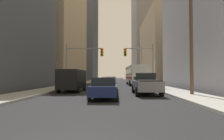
{
  "coord_description": "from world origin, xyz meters",
  "views": [
    {
      "loc": [
        0.93,
        -3.88,
        1.61
      ],
      "look_at": [
        0.0,
        37.99,
        2.95
      ],
      "focal_mm": 31.25,
      "sensor_mm": 36.0,
      "label": 1
    }
  ],
  "objects_px": {
    "traffic_signal_near_right": "(140,58)",
    "sedan_green": "(110,81)",
    "pickup_truck_grey": "(146,84)",
    "cargo_van_black": "(72,79)",
    "sedan_navy": "(104,88)",
    "traffic_signal_near_left": "(83,58)",
    "city_bus": "(135,74)",
    "sedan_blue": "(109,83)",
    "sedan_silver": "(112,80)"
  },
  "relations": [
    {
      "from": "cargo_van_black",
      "to": "traffic_signal_near_right",
      "type": "xyz_separation_m",
      "value": [
        7.8,
        6.21,
        2.77
      ]
    },
    {
      "from": "pickup_truck_grey",
      "to": "traffic_signal_near_left",
      "type": "xyz_separation_m",
      "value": [
        -7.19,
        8.97,
        3.17
      ]
    },
    {
      "from": "sedan_silver",
      "to": "sedan_navy",
      "type": "bearing_deg",
      "value": -89.86
    },
    {
      "from": "sedan_green",
      "to": "traffic_signal_near_left",
      "type": "distance_m",
      "value": 8.85
    },
    {
      "from": "cargo_van_black",
      "to": "sedan_green",
      "type": "xyz_separation_m",
      "value": [
        3.54,
        13.59,
        -0.52
      ]
    },
    {
      "from": "city_bus",
      "to": "sedan_blue",
      "type": "relative_size",
      "value": 2.74
    },
    {
      "from": "city_bus",
      "to": "cargo_van_black",
      "type": "xyz_separation_m",
      "value": [
        -7.95,
        -14.86,
        -0.64
      ]
    },
    {
      "from": "city_bus",
      "to": "sedan_green",
      "type": "distance_m",
      "value": 4.73
    },
    {
      "from": "traffic_signal_near_left",
      "to": "pickup_truck_grey",
      "type": "bearing_deg",
      "value": -51.3
    },
    {
      "from": "sedan_navy",
      "to": "traffic_signal_near_left",
      "type": "relative_size",
      "value": 0.7
    },
    {
      "from": "sedan_green",
      "to": "sedan_silver",
      "type": "bearing_deg",
      "value": 89.4
    },
    {
      "from": "cargo_van_black",
      "to": "sedan_green",
      "type": "distance_m",
      "value": 14.05
    },
    {
      "from": "sedan_silver",
      "to": "city_bus",
      "type": "bearing_deg",
      "value": -62.78
    },
    {
      "from": "cargo_van_black",
      "to": "sedan_blue",
      "type": "bearing_deg",
      "value": 36.28
    },
    {
      "from": "sedan_navy",
      "to": "sedan_green",
      "type": "bearing_deg",
      "value": 90.5
    },
    {
      "from": "traffic_signal_near_left",
      "to": "sedan_green",
      "type": "bearing_deg",
      "value": 64.26
    },
    {
      "from": "cargo_van_black",
      "to": "sedan_silver",
      "type": "bearing_deg",
      "value": 81.09
    },
    {
      "from": "sedan_navy",
      "to": "traffic_signal_near_right",
      "type": "relative_size",
      "value": 0.7
    },
    {
      "from": "sedan_navy",
      "to": "cargo_van_black",
      "type": "bearing_deg",
      "value": 119.94
    },
    {
      "from": "traffic_signal_near_left",
      "to": "sedan_blue",
      "type": "bearing_deg",
      "value": -43.28
    },
    {
      "from": "sedan_green",
      "to": "traffic_signal_near_left",
      "type": "height_order",
      "value": "traffic_signal_near_left"
    },
    {
      "from": "sedan_blue",
      "to": "sedan_green",
      "type": "xyz_separation_m",
      "value": [
        -0.15,
        10.88,
        0.0
      ]
    },
    {
      "from": "traffic_signal_near_left",
      "to": "traffic_signal_near_right",
      "type": "relative_size",
      "value": 1.0
    },
    {
      "from": "pickup_truck_grey",
      "to": "sedan_silver",
      "type": "bearing_deg",
      "value": 97.74
    },
    {
      "from": "cargo_van_black",
      "to": "traffic_signal_near_right",
      "type": "relative_size",
      "value": 0.87
    },
    {
      "from": "pickup_truck_grey",
      "to": "sedan_silver",
      "type": "xyz_separation_m",
      "value": [
        -3.53,
        26.0,
        -0.16
      ]
    },
    {
      "from": "traffic_signal_near_right",
      "to": "sedan_blue",
      "type": "bearing_deg",
      "value": -139.56
    },
    {
      "from": "traffic_signal_near_right",
      "to": "sedan_green",
      "type": "bearing_deg",
      "value": 119.95
    },
    {
      "from": "sedan_green",
      "to": "traffic_signal_near_left",
      "type": "relative_size",
      "value": 0.71
    },
    {
      "from": "sedan_silver",
      "to": "cargo_van_black",
      "type": "bearing_deg",
      "value": -98.91
    },
    {
      "from": "city_bus",
      "to": "traffic_signal_near_right",
      "type": "bearing_deg",
      "value": -91.04
    },
    {
      "from": "sedan_blue",
      "to": "traffic_signal_near_right",
      "type": "bearing_deg",
      "value": 40.44
    },
    {
      "from": "sedan_navy",
      "to": "sedan_blue",
      "type": "distance_m",
      "value": 9.17
    },
    {
      "from": "cargo_van_black",
      "to": "pickup_truck_grey",
      "type": "bearing_deg",
      "value": -21.09
    },
    {
      "from": "city_bus",
      "to": "sedan_navy",
      "type": "distance_m",
      "value": 21.76
    },
    {
      "from": "sedan_blue",
      "to": "sedan_silver",
      "type": "xyz_separation_m",
      "value": [
        -0.05,
        20.52,
        0.0
      ]
    },
    {
      "from": "city_bus",
      "to": "traffic_signal_near_left",
      "type": "relative_size",
      "value": 1.93
    },
    {
      "from": "sedan_blue",
      "to": "traffic_signal_near_left",
      "type": "relative_size",
      "value": 0.7
    },
    {
      "from": "sedan_blue",
      "to": "traffic_signal_near_right",
      "type": "xyz_separation_m",
      "value": [
        4.1,
        3.49,
        3.28
      ]
    },
    {
      "from": "city_bus",
      "to": "sedan_navy",
      "type": "height_order",
      "value": "city_bus"
    },
    {
      "from": "pickup_truck_grey",
      "to": "sedan_silver",
      "type": "distance_m",
      "value": 26.24
    },
    {
      "from": "city_bus",
      "to": "cargo_van_black",
      "type": "relative_size",
      "value": 2.21
    },
    {
      "from": "traffic_signal_near_right",
      "to": "city_bus",
      "type": "bearing_deg",
      "value": 88.96
    },
    {
      "from": "cargo_van_black",
      "to": "traffic_signal_near_left",
      "type": "bearing_deg",
      "value": 90.15
    },
    {
      "from": "cargo_van_black",
      "to": "city_bus",
      "type": "bearing_deg",
      "value": 61.84
    },
    {
      "from": "city_bus",
      "to": "traffic_signal_near_left",
      "type": "height_order",
      "value": "traffic_signal_near_left"
    },
    {
      "from": "traffic_signal_near_left",
      "to": "cargo_van_black",
      "type": "bearing_deg",
      "value": -89.85
    },
    {
      "from": "city_bus",
      "to": "traffic_signal_near_left",
      "type": "distance_m",
      "value": 11.96
    },
    {
      "from": "sedan_navy",
      "to": "city_bus",
      "type": "bearing_deg",
      "value": 78.76
    },
    {
      "from": "pickup_truck_grey",
      "to": "sedan_green",
      "type": "relative_size",
      "value": 1.27
    }
  ]
}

